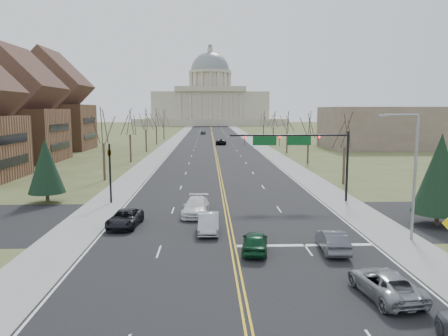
{
  "coord_description": "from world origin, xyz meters",
  "views": [
    {
      "loc": [
        -1.71,
        -30.09,
        9.37
      ],
      "look_at": [
        0.06,
        17.31,
        3.0
      ],
      "focal_mm": 35.0,
      "sensor_mm": 36.0,
      "label": 1
    }
  ],
  "objects": [
    {
      "name": "car_far_sb",
      "position": [
        -3.48,
        137.44,
        0.83
      ],
      "size": [
        1.96,
        4.79,
        1.63
      ],
      "primitive_type": "imported",
      "rotation": [
        0.0,
        0.0,
        -0.01
      ],
      "color": "#505358",
      "rests_on": "road"
    },
    {
      "name": "conifer_l",
      "position": [
        -18.0,
        14.0,
        3.74
      ],
      "size": [
        3.64,
        3.64,
        6.5
      ],
      "color": "#33271E",
      "rests_on": "ground"
    },
    {
      "name": "tree_l_2",
      "position": [
        -15.5,
        68.0,
        6.94
      ],
      "size": [
        3.96,
        3.96,
        9.0
      ],
      "color": "#33271E",
      "rests_on": "ground"
    },
    {
      "name": "tree_l_3",
      "position": [
        -15.5,
        88.0,
        6.94
      ],
      "size": [
        3.96,
        3.96,
        9.0
      ],
      "color": "#33271E",
      "rests_on": "ground"
    },
    {
      "name": "edge_line_right",
      "position": [
        9.8,
        110.0,
        0.01
      ],
      "size": [
        0.15,
        380.0,
        0.01
      ],
      "primitive_type": "cube",
      "color": "silver",
      "rests_on": "road"
    },
    {
      "name": "tree_l_0",
      "position": [
        -15.5,
        28.0,
        6.94
      ],
      "size": [
        3.96,
        3.96,
        9.0
      ],
      "color": "#33271E",
      "rests_on": "ground"
    },
    {
      "name": "car_sb_inner_second",
      "position": [
        -2.79,
        8.08,
        0.78
      ],
      "size": [
        2.57,
        5.43,
        1.53
      ],
      "primitive_type": "imported",
      "rotation": [
        0.0,
        0.0,
        -0.08
      ],
      "color": "white",
      "rests_on": "road"
    },
    {
      "name": "tree_r_2",
      "position": [
        15.5,
        64.0,
        6.55
      ],
      "size": [
        3.74,
        3.74,
        8.5
      ],
      "color": "#33271E",
      "rests_on": "ground"
    },
    {
      "name": "signal_left",
      "position": [
        -11.5,
        13.5,
        3.71
      ],
      "size": [
        0.32,
        0.36,
        6.0
      ],
      "color": "black",
      "rests_on": "ground"
    },
    {
      "name": "bldg_left_mid",
      "position": [
        -36.0,
        50.0,
        8.54
      ],
      "size": [
        15.1,
        14.28,
        20.75
      ],
      "color": "brown",
      "rests_on": "ground"
    },
    {
      "name": "street_light",
      "position": [
        12.74,
        0.0,
        5.23
      ],
      "size": [
        2.9,
        0.25,
        9.07
      ],
      "color": "gray",
      "rests_on": "ground"
    },
    {
      "name": "conifer_r",
      "position": [
        17.0,
        4.0,
        4.25
      ],
      "size": [
        4.2,
        4.2,
        7.5
      ],
      "color": "#33271E",
      "rests_on": "ground"
    },
    {
      "name": "car_nb_inner_lead",
      "position": [
        1.38,
        -2.27,
        0.71
      ],
      "size": [
        2.18,
        4.27,
        1.39
      ],
      "primitive_type": "imported",
      "rotation": [
        0.0,
        0.0,
        3.01
      ],
      "color": "#0D3A1F",
      "rests_on": "road"
    },
    {
      "name": "tree_r_1",
      "position": [
        15.5,
        44.0,
        6.55
      ],
      "size": [
        3.74,
        3.74,
        8.5
      ],
      "color": "#33271E",
      "rests_on": "ground"
    },
    {
      "name": "capitol",
      "position": [
        0.0,
        249.91,
        14.2
      ],
      "size": [
        90.0,
        60.0,
        50.0
      ],
      "color": "#B6AC98",
      "rests_on": "ground"
    },
    {
      "name": "sidewalk_right",
      "position": [
        12.0,
        110.0,
        0.01
      ],
      "size": [
        4.0,
        380.0,
        0.03
      ],
      "primitive_type": "cube",
      "color": "gray",
      "rests_on": "ground"
    },
    {
      "name": "stop_bar",
      "position": [
        5.0,
        -1.0,
        0.01
      ],
      "size": [
        9.5,
        0.5,
        0.01
      ],
      "primitive_type": "cube",
      "color": "silver",
      "rests_on": "road"
    },
    {
      "name": "ground",
      "position": [
        0.0,
        0.0,
        0.0
      ],
      "size": [
        600.0,
        600.0,
        0.0
      ],
      "primitive_type": "plane",
      "color": "#4B5028",
      "rests_on": "ground"
    },
    {
      "name": "center_line",
      "position": [
        0.0,
        110.0,
        0.01
      ],
      "size": [
        0.42,
        380.0,
        0.01
      ],
      "primitive_type": "cube",
      "color": "gold",
      "rests_on": "road"
    },
    {
      "name": "tree_l_4",
      "position": [
        -15.5,
        108.0,
        6.94
      ],
      "size": [
        3.96,
        3.96,
        9.0
      ],
      "color": "#33271E",
      "rests_on": "ground"
    },
    {
      "name": "cross_road",
      "position": [
        0.0,
        6.0,
        0.01
      ],
      "size": [
        120.0,
        14.0,
        0.01
      ],
      "primitive_type": "cube",
      "color": "black",
      "rests_on": "ground"
    },
    {
      "name": "car_nb_outer_lead",
      "position": [
        6.56,
        -2.3,
        0.73
      ],
      "size": [
        1.74,
        4.42,
        1.43
      ],
      "primitive_type": "imported",
      "rotation": [
        0.0,
        0.0,
        3.09
      ],
      "color": "#4F5157",
      "rests_on": "road"
    },
    {
      "name": "car_sb_outer_lead",
      "position": [
        -8.41,
        4.4,
        0.68
      ],
      "size": [
        2.61,
        4.96,
        1.33
      ],
      "primitive_type": "imported",
      "rotation": [
        0.0,
        0.0,
        -0.09
      ],
      "color": "black",
      "rests_on": "road"
    },
    {
      "name": "bldg_right_mass",
      "position": [
        40.0,
        76.0,
        5.0
      ],
      "size": [
        25.0,
        20.0,
        10.0
      ],
      "primitive_type": "cube",
      "color": "brown",
      "rests_on": "ground"
    },
    {
      "name": "bldg_left_far",
      "position": [
        -38.0,
        74.0,
        9.54
      ],
      "size": [
        17.1,
        14.28,
        23.25
      ],
      "color": "brown",
      "rests_on": "ground"
    },
    {
      "name": "car_far_nb",
      "position": [
        1.93,
        87.16,
        0.81
      ],
      "size": [
        3.1,
        5.93,
        1.59
      ],
      "primitive_type": "imported",
      "rotation": [
        0.0,
        0.0,
        3.06
      ],
      "color": "black",
      "rests_on": "road"
    },
    {
      "name": "tree_r_0",
      "position": [
        15.5,
        24.0,
        6.55
      ],
      "size": [
        3.74,
        3.74,
        8.5
      ],
      "color": "#33271E",
      "rests_on": "ground"
    },
    {
      "name": "sidewalk_left",
      "position": [
        -12.0,
        110.0,
        0.01
      ],
      "size": [
        4.0,
        380.0,
        0.03
      ],
      "primitive_type": "cube",
      "color": "gray",
      "rests_on": "ground"
    },
    {
      "name": "edge_line_left",
      "position": [
        -9.8,
        110.0,
        0.01
      ],
      "size": [
        0.15,
        380.0,
        0.01
      ],
      "primitive_type": "cube",
      "color": "silver",
      "rests_on": "road"
    },
    {
      "name": "car_nb_outer_second",
      "position": [
        7.16,
        -9.47,
        0.69
      ],
      "size": [
        2.87,
        5.16,
        1.37
      ],
      "primitive_type": "imported",
      "rotation": [
        0.0,
        0.0,
        3.27
      ],
      "color": "gray",
      "rests_on": "road"
    },
    {
      "name": "road",
      "position": [
        0.0,
        110.0,
        0.01
      ],
      "size": [
        20.0,
        380.0,
        0.01
      ],
      "primitive_type": "cube",
      "color": "black",
      "rests_on": "ground"
    },
    {
      "name": "tree_r_4",
      "position": [
        15.5,
        104.0,
        6.55
      ],
      "size": [
        3.74,
        3.74,
        8.5
      ],
      "color": "#33271E",
      "rests_on": "ground"
    },
    {
      "name": "car_sb_inner_lead",
      "position": [
        -1.67,
        2.56,
        0.74
      ],
      "size": [
        1.64,
        4.47,
        1.46
      ],
      "primitive_type": "imported",
      "rotation": [
        0.0,
        0.0,
        -0.02
      ],
      "color": "#9FA0A6",
      "rests_on": "road"
    },
    {
      "name": "tree_l_1",
      "position": [
        -15.5,
        48.0,
        6.94
      ],
      "size": [
        3.96,
        3.96,
        9.0
      ],
      "color": "#33271E",
      "rests_on": "ground"
    },
    {
      "name": "tree_r_3",
      "position": [
        15.5,
        84.0,
        6.55
      ],
      "size": [
        3.74,
        3.74,
        8.5
      ],
      "color": "#33271E",
      "rests_on": "ground"
    },
    {
      "name": "signal_mast",
      "position": [
        7.45,
        13.5,
        5.76
      ],
      "size": [
        12.12,
        0.44,
        7.2
      ],
      "color": "black",
      "rests_on": "ground"
    }
  ]
}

